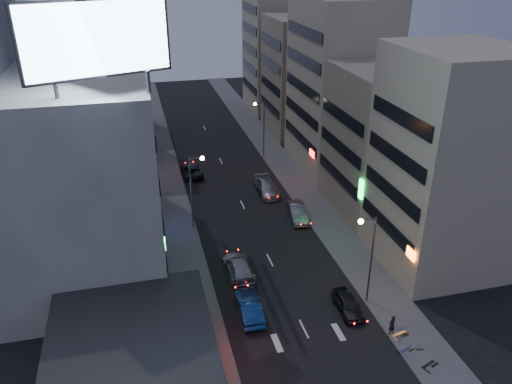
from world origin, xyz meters
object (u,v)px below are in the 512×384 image
object	(u,v)px
person	(392,325)
scooter_silver_a	(422,341)
scooter_silver_b	(405,324)
parked_car_right_far	(267,187)
parked_car_right_mid	(297,212)
road_car_silver	(239,267)
scooter_blue	(411,340)
scooter_black_a	(434,353)
scooter_black_b	(407,327)
parked_car_right_near	(348,304)
parked_car_left	(192,170)
road_car_blue	(249,307)

from	to	relation	value
person	scooter_silver_a	size ratio (longest dim) A/B	1.04
scooter_silver_b	scooter_silver_a	bearing A→B (deg)	-179.93
parked_car_right_far	parked_car_right_mid	bearing A→B (deg)	-77.52
road_car_silver	scooter_blue	xyz separation A→B (m)	(10.50, -12.29, -0.17)
scooter_black_a	scooter_black_b	size ratio (longest dim) A/B	1.20
scooter_silver_b	scooter_black_b	bearing A→B (deg)	171.95
scooter_black_b	scooter_silver_b	xyz separation A→B (m)	(-0.01, 0.23, 0.11)
parked_car_right_mid	parked_car_right_far	distance (m)	7.18
parked_car_right_near	parked_car_left	bearing A→B (deg)	107.69
scooter_silver_a	scooter_black_b	distance (m)	1.64
scooter_black_a	parked_car_left	bearing A→B (deg)	-1.46
scooter_silver_a	scooter_black_a	bearing A→B (deg)	-170.81
parked_car_right_mid	scooter_black_b	size ratio (longest dim) A/B	3.06
parked_car_right_mid	person	world-z (taller)	person
parked_car_right_near	parked_car_right_far	size ratio (longest dim) A/B	0.75
road_car_blue	scooter_black_a	bearing A→B (deg)	147.05
road_car_blue	person	world-z (taller)	person
parked_car_right_mid	parked_car_left	size ratio (longest dim) A/B	0.96
parked_car_left	parked_car_right_mid	bearing A→B (deg)	121.40
parked_car_right_mid	person	size ratio (longest dim) A/B	2.91
road_car_blue	parked_car_right_near	bearing A→B (deg)	171.31
road_car_silver	scooter_black_b	bearing A→B (deg)	134.62
scooter_blue	scooter_silver_b	bearing A→B (deg)	-32.86
parked_car_left	road_car_blue	bearing A→B (deg)	89.34
parked_car_right_mid	scooter_blue	distance (m)	21.19
road_car_blue	parked_car_right_far	bearing A→B (deg)	-107.00
parked_car_right_far	parked_car_left	bearing A→B (deg)	136.49
parked_car_right_far	scooter_silver_a	distance (m)	28.65
parked_car_right_far	road_car_silver	xyz separation A→B (m)	(-6.98, -15.81, -0.00)
parked_car_right_near	scooter_black_b	distance (m)	4.94
scooter_silver_b	scooter_black_a	bearing A→B (deg)	176.34
parked_car_left	road_car_silver	world-z (taller)	road_car_silver
parked_car_left	scooter_black_a	size ratio (longest dim) A/B	2.67
parked_car_left	parked_car_right_near	bearing A→B (deg)	103.68
parked_car_right_near	parked_car_right_far	xyz separation A→B (m)	(-0.60, 23.09, 0.10)
parked_car_right_mid	parked_car_left	bearing A→B (deg)	131.34
parked_car_left	scooter_silver_a	distance (m)	38.14
scooter_black_a	scooter_silver_b	size ratio (longest dim) A/B	0.98
parked_car_right_mid	road_car_silver	distance (m)	12.29
parked_car_right_mid	road_car_blue	size ratio (longest dim) A/B	1.01
parked_car_right_far	scooter_silver_a	bearing A→B (deg)	-81.69
parked_car_right_near	road_car_silver	xyz separation A→B (m)	(-7.57, 7.28, 0.09)
parked_car_right_mid	scooter_silver_b	xyz separation A→B (m)	(2.35, -19.48, -0.09)
parked_car_right_far	scooter_blue	distance (m)	28.32
scooter_black_a	scooter_black_b	distance (m)	3.09
parked_car_right_mid	scooter_black_a	world-z (taller)	parked_car_right_mid
scooter_silver_a	scooter_silver_b	distance (m)	1.88
scooter_silver_a	scooter_black_b	bearing A→B (deg)	18.86
parked_car_right_near	scooter_black_a	bearing A→B (deg)	-58.84
parked_car_right_mid	parked_car_left	xyz separation A→B (m)	(-9.80, 14.71, -0.09)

